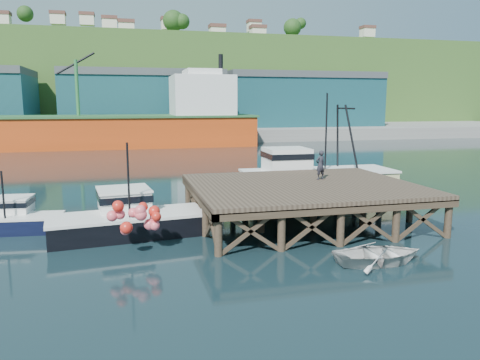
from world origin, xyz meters
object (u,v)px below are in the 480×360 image
object	(u,v)px
boat_black	(127,218)
dockworker	(320,165)
boat_navy	(10,219)
dinghy	(379,254)
trawler	(315,175)

from	to	relation	value
boat_black	dockworker	xyz separation A→B (m)	(10.93, 1.38, 2.11)
boat_black	boat_navy	bearing A→B (deg)	153.41
boat_navy	dinghy	world-z (taller)	boat_navy
trawler	dockworker	xyz separation A→B (m)	(-2.05, -5.41, 1.49)
boat_black	trawler	world-z (taller)	trawler
trawler	dinghy	distance (m)	14.08
trawler	dinghy	bearing A→B (deg)	-101.74
boat_black	dinghy	bearing A→B (deg)	-41.51
boat_navy	boat_black	distance (m)	6.17
boat_black	trawler	xyz separation A→B (m)	(12.98, 6.79, 0.61)
boat_navy	dinghy	size ratio (longest dim) A/B	1.43
trawler	boat_black	bearing A→B (deg)	-151.62
boat_navy	dinghy	distance (m)	18.14
dinghy	dockworker	bearing A→B (deg)	-4.88
boat_navy	trawler	xyz separation A→B (m)	(18.78, 4.70, 0.83)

